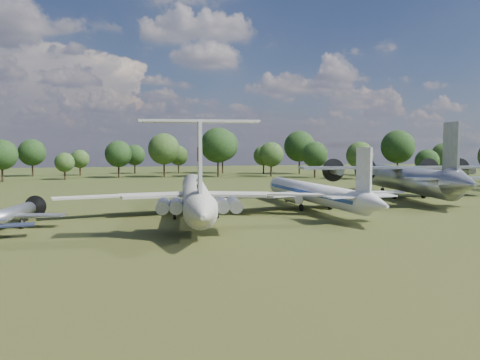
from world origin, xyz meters
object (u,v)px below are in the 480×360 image
object	(u,v)px
tu104_jet	(313,196)
an12_transport	(406,182)
small_prop_northwest	(9,218)
person_on_il62	(199,183)
il62_airliner	(196,199)

from	to	relation	value
tu104_jet	an12_transport	bearing A→B (deg)	21.65
tu104_jet	small_prop_northwest	distance (m)	40.40
an12_transport	small_prop_northwest	size ratio (longest dim) A/B	2.61
small_prop_northwest	person_on_il62	world-z (taller)	person_on_il62
il62_airliner	small_prop_northwest	xyz separation A→B (m)	(-22.02, -3.68, -1.13)
tu104_jet	person_on_il62	size ratio (longest dim) A/B	23.09
an12_transport	small_prop_northwest	xyz separation A→B (m)	(-62.22, -16.73, -1.61)
an12_transport	small_prop_northwest	bearing A→B (deg)	-157.48
small_prop_northwest	tu104_jet	bearing A→B (deg)	21.46
small_prop_northwest	person_on_il62	size ratio (longest dim) A/B	9.67
person_on_il62	tu104_jet	bearing A→B (deg)	-121.02
tu104_jet	person_on_il62	bearing A→B (deg)	-144.48
il62_airliner	person_on_il62	world-z (taller)	person_on_il62
tu104_jet	il62_airliner	bearing A→B (deg)	-174.96
small_prop_northwest	an12_transport	bearing A→B (deg)	27.52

